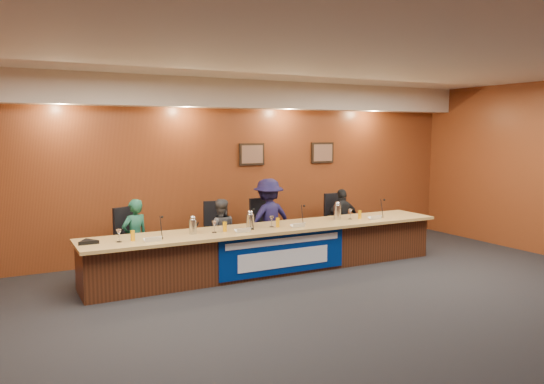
{
  "coord_description": "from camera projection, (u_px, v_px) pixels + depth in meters",
  "views": [
    {
      "loc": [
        -3.97,
        -5.13,
        2.29
      ],
      "look_at": [
        0.11,
        2.59,
        1.28
      ],
      "focal_mm": 35.0,
      "sensor_mm": 36.0,
      "label": 1
    }
  ],
  "objects": [
    {
      "name": "floor",
      "position": [
        361.0,
        315.0,
        6.6
      ],
      "size": [
        10.0,
        10.0,
        0.0
      ],
      "primitive_type": "plane",
      "color": "black",
      "rests_on": "ground"
    },
    {
      "name": "ceiling",
      "position": [
        367.0,
        53.0,
        6.24
      ],
      "size": [
        10.0,
        8.0,
        0.04
      ],
      "primitive_type": "cube",
      "color": "silver",
      "rests_on": "wall_back"
    },
    {
      "name": "wall_back",
      "position": [
        232.0,
        168.0,
        9.94
      ],
      "size": [
        10.0,
        0.04,
        3.2
      ],
      "primitive_type": "cube",
      "color": "brown",
      "rests_on": "floor"
    },
    {
      "name": "soffit",
      "position": [
        237.0,
        94.0,
        9.56
      ],
      "size": [
        10.0,
        0.5,
        0.5
      ],
      "primitive_type": "cube",
      "color": "beige",
      "rests_on": "wall_back"
    },
    {
      "name": "dais_body",
      "position": [
        272.0,
        250.0,
        8.67
      ],
      "size": [
        6.0,
        0.8,
        0.7
      ],
      "primitive_type": "cube",
      "color": "#401F10",
      "rests_on": "floor"
    },
    {
      "name": "dais_top",
      "position": [
        273.0,
        228.0,
        8.59
      ],
      "size": [
        6.1,
        0.95,
        0.05
      ],
      "primitive_type": "cube",
      "color": "tan",
      "rests_on": "dais_body"
    },
    {
      "name": "banner",
      "position": [
        284.0,
        253.0,
        8.31
      ],
      "size": [
        2.2,
        0.02,
        0.65
      ],
      "primitive_type": "cube",
      "color": "navy",
      "rests_on": "dais_body"
    },
    {
      "name": "banner_text_upper",
      "position": [
        284.0,
        241.0,
        8.27
      ],
      "size": [
        2.0,
        0.01,
        0.1
      ],
      "primitive_type": "cube",
      "color": "silver",
      "rests_on": "banner"
    },
    {
      "name": "banner_text_lower",
      "position": [
        284.0,
        259.0,
        8.3
      ],
      "size": [
        1.6,
        0.01,
        0.28
      ],
      "primitive_type": "cube",
      "color": "silver",
      "rests_on": "banner"
    },
    {
      "name": "wall_photo_left",
      "position": [
        252.0,
        154.0,
        10.07
      ],
      "size": [
        0.52,
        0.04,
        0.42
      ],
      "primitive_type": "cube",
      "color": "black",
      "rests_on": "wall_back"
    },
    {
      "name": "wall_photo_right",
      "position": [
        322.0,
        153.0,
        10.81
      ],
      "size": [
        0.52,
        0.04,
        0.42
      ],
      "primitive_type": "cube",
      "color": "black",
      "rests_on": "wall_back"
    },
    {
      "name": "panelist_a",
      "position": [
        135.0,
        238.0,
        8.34
      ],
      "size": [
        0.52,
        0.42,
        1.23
      ],
      "primitive_type": "imported",
      "rotation": [
        0.0,
        0.0,
        3.47
      ],
      "color": "#19543D",
      "rests_on": "floor"
    },
    {
      "name": "panelist_b",
      "position": [
        220.0,
        232.0,
        9.02
      ],
      "size": [
        0.66,
        0.58,
        1.15
      ],
      "primitive_type": "imported",
      "rotation": [
        0.0,
        0.0,
        2.84
      ],
      "color": "#434448",
      "rests_on": "floor"
    },
    {
      "name": "panelist_c",
      "position": [
        268.0,
        219.0,
        9.43
      ],
      "size": [
        0.98,
        0.63,
        1.45
      ],
      "primitive_type": "imported",
      "rotation": [
        0.0,
        0.0,
        3.24
      ],
      "color": "#16133C",
      "rests_on": "floor"
    },
    {
      "name": "panelist_d",
      "position": [
        342.0,
        220.0,
        10.19
      ],
      "size": [
        0.73,
        0.38,
        1.19
      ],
      "primitive_type": "imported",
      "rotation": [
        0.0,
        0.0,
        3.0
      ],
      "color": "black",
      "rests_on": "floor"
    },
    {
      "name": "office_chair_a",
      "position": [
        134.0,
        245.0,
        8.44
      ],
      "size": [
        0.62,
        0.62,
        0.08
      ],
      "primitive_type": "cube",
      "rotation": [
        0.0,
        0.0,
        0.37
      ],
      "color": "black",
      "rests_on": "floor"
    },
    {
      "name": "office_chair_b",
      "position": [
        218.0,
        237.0,
        9.11
      ],
      "size": [
        0.57,
        0.57,
        0.08
      ],
      "primitive_type": "cube",
      "rotation": [
        0.0,
        0.0,
        -0.2
      ],
      "color": "black",
      "rests_on": "floor"
    },
    {
      "name": "office_chair_c",
      "position": [
        266.0,
        232.0,
        9.54
      ],
      "size": [
        0.49,
        0.49,
        0.08
      ],
      "primitive_type": "cube",
      "rotation": [
        0.0,
        0.0,
        0.03
      ],
      "color": "black",
      "rests_on": "floor"
    },
    {
      "name": "office_chair_d",
      "position": [
        339.0,
        225.0,
        10.29
      ],
      "size": [
        0.51,
        0.51,
        0.08
      ],
      "primitive_type": "cube",
      "rotation": [
        0.0,
        0.0,
        -0.06
      ],
      "color": "black",
      "rests_on": "floor"
    },
    {
      "name": "nameplate_a",
      "position": [
        153.0,
        239.0,
        7.38
      ],
      "size": [
        0.24,
        0.08,
        0.1
      ],
      "primitive_type": "cube",
      "rotation": [
        0.31,
        0.0,
        0.0
      ],
      "color": "white",
      "rests_on": "dais_top"
    },
    {
      "name": "microphone_a",
      "position": [
        161.0,
        238.0,
        7.61
      ],
      "size": [
        0.07,
        0.07,
        0.02
      ],
      "primitive_type": "cylinder",
      "color": "black",
      "rests_on": "dais_top"
    },
    {
      "name": "juice_glass_a",
      "position": [
        133.0,
        236.0,
        7.44
      ],
      "size": [
        0.06,
        0.06,
        0.15
      ],
      "primitive_type": "cylinder",
      "color": "#EC9D08",
      "rests_on": "dais_top"
    },
    {
      "name": "water_glass_a",
      "position": [
        119.0,
        236.0,
        7.36
      ],
      "size": [
        0.08,
        0.08,
        0.18
      ],
      "primitive_type": "cylinder",
      "color": "silver",
      "rests_on": "dais_top"
    },
    {
      "name": "nameplate_b",
      "position": [
        244.0,
        230.0,
        8.06
      ],
      "size": [
        0.24,
        0.08,
        0.1
      ],
      "primitive_type": "cube",
      "rotation": [
        0.31,
        0.0,
        0.0
      ],
      "color": "white",
      "rests_on": "dais_top"
    },
    {
      "name": "microphone_b",
      "position": [
        251.0,
        229.0,
        8.32
      ],
      "size": [
        0.07,
        0.07,
        0.02
      ],
      "primitive_type": "cylinder",
      "color": "black",
      "rests_on": "dais_top"
    },
    {
      "name": "juice_glass_b",
      "position": [
        225.0,
        227.0,
        8.15
      ],
      "size": [
        0.06,
        0.06,
        0.15
      ],
      "primitive_type": "cylinder",
      "color": "#EC9D08",
      "rests_on": "dais_top"
    },
    {
      "name": "water_glass_b",
      "position": [
        214.0,
        227.0,
        8.05
      ],
      "size": [
        0.08,
        0.08,
        0.18
      ],
      "primitive_type": "cylinder",
      "color": "silver",
      "rests_on": "dais_top"
    },
    {
      "name": "nameplate_c",
      "position": [
        299.0,
        225.0,
        8.49
      ],
      "size": [
        0.24,
        0.08,
        0.1
      ],
      "primitive_type": "cube",
      "rotation": [
        0.31,
        0.0,
        0.0
      ],
      "color": "white",
      "rests_on": "dais_top"
    },
    {
      "name": "microphone_c",
      "position": [
        301.0,
        224.0,
        8.73
      ],
      "size": [
        0.07,
        0.07,
        0.02
      ],
      "primitive_type": "cylinder",
      "color": "black",
      "rests_on": "dais_top"
    },
    {
      "name": "juice_glass_c",
      "position": [
        278.0,
        222.0,
        8.52
      ],
      "size": [
        0.06,
        0.06,
        0.15
      ],
      "primitive_type": "cylinder",
      "color": "#EC9D08",
      "rests_on": "dais_top"
    },
    {
      "name": "water_glass_c",
      "position": [
        272.0,
        222.0,
        8.52
      ],
      "size": [
        0.08,
        0.08,
        0.18
      ],
      "primitive_type": "cylinder",
      "color": "silver",
      "rests_on": "dais_top"
    },
    {
      "name": "nameplate_d",
      "position": [
        376.0,
        217.0,
        9.25
      ],
      "size": [
        0.24,
        0.08,
        0.1
      ],
      "primitive_type": "cube",
      "rotation": [
        0.31,
        0.0,
        0.0
      ],
      "color": "white",
      "rests_on": "dais_top"
    },
    {
      "name": "microphone_d",
      "position": [
        380.0,
        217.0,
        9.48
      ],
      "size": [
        0.07,
        0.07,
        0.02
      ],
      "primitive_type": "cylinder",
      "color": "black",
      "rests_on": "dais_top"
    },
    {
      "name": "juice_glass_d",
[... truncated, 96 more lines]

